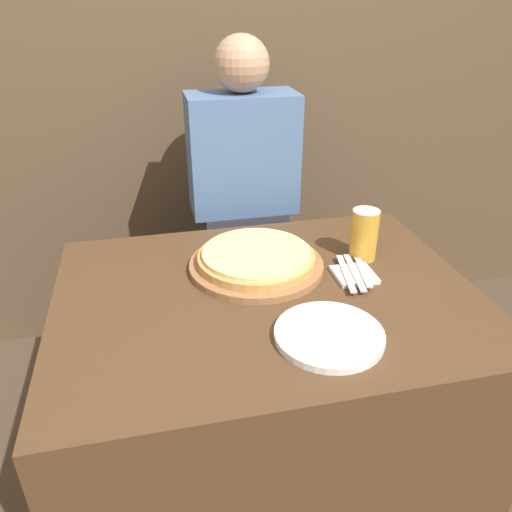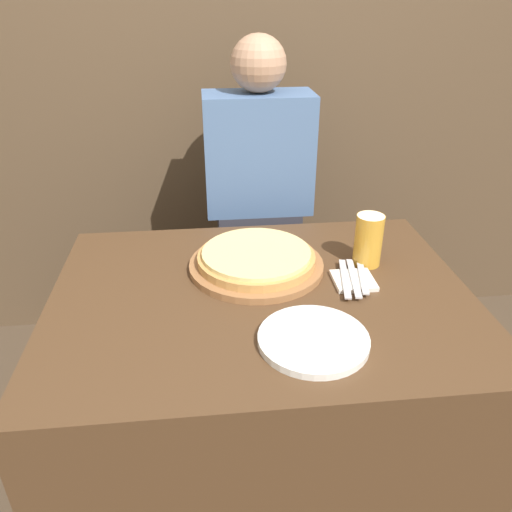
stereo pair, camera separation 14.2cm
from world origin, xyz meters
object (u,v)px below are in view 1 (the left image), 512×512
beer_glass (364,233)px  dinner_knife (354,272)px  pizza_on_board (256,260)px  diner_person (243,223)px  fork (346,273)px  dinner_plate (329,335)px  spoon (363,271)px

beer_glass → dinner_knife: size_ratio=0.75×
pizza_on_board → dinner_knife: pizza_on_board is taller
diner_person → fork: bearing=-74.1°
beer_glass → fork: 0.15m
pizza_on_board → beer_glass: (0.32, -0.01, 0.06)m
pizza_on_board → dinner_plate: 0.37m
dinner_knife → diner_person: 0.64m
dinner_plate → dinner_knife: size_ratio=1.25×
dinner_knife → diner_person: diner_person is taller
dinner_plate → dinner_knife: (0.16, 0.25, 0.01)m
pizza_on_board → dinner_plate: pizza_on_board is taller
spoon → beer_glass: bearing=68.1°
spoon → fork: bearing=180.0°
pizza_on_board → beer_glass: bearing=-1.1°
beer_glass → fork: bearing=-132.0°
fork → diner_person: bearing=105.9°
dinner_knife → diner_person: bearing=108.1°
fork → dinner_knife: same height
fork → diner_person: 0.63m
pizza_on_board → diner_person: 0.51m
beer_glass → dinner_plate: (-0.23, -0.35, -0.07)m
dinner_plate → beer_glass: bearing=56.6°
dinner_knife → fork: bearing=180.0°
fork → diner_person: size_ratio=0.15×
beer_glass → diner_person: bearing=117.6°
dinner_plate → spoon: dinner_plate is taller
diner_person → beer_glass: bearing=-62.4°
beer_glass → spoon: beer_glass is taller
dinner_plate → diner_person: bearing=92.1°
dinner_plate → dinner_knife: 0.30m
dinner_plate → diner_person: (-0.03, 0.85, -0.09)m
diner_person → spoon: bearing=-69.8°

